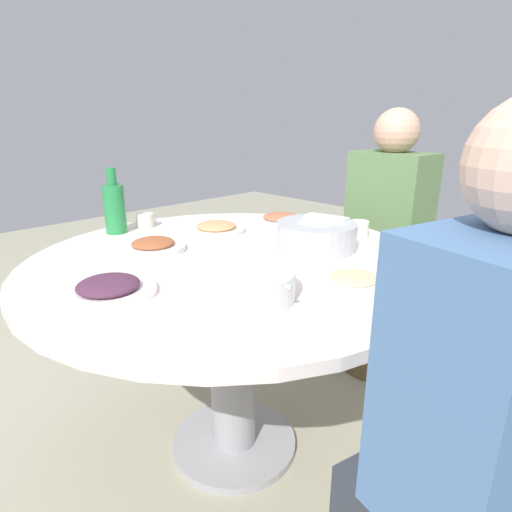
{
  "coord_description": "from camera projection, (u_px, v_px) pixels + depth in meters",
  "views": [
    {
      "loc": [
        -0.85,
        -0.98,
        1.18
      ],
      "look_at": [
        0.02,
        -0.1,
        0.77
      ],
      "focal_mm": 29.87,
      "sensor_mm": 36.0,
      "label": 1
    }
  ],
  "objects": [
    {
      "name": "tea_cup_near",
      "position": [
        145.0,
        220.0,
        1.73
      ],
      "size": [
        0.07,
        0.07,
        0.05
      ],
      "primitive_type": "cylinder",
      "color": "beige",
      "rests_on": "round_dining_table"
    },
    {
      "name": "soup_bowl",
      "position": [
        239.0,
        284.0,
        1.05
      ],
      "size": [
        0.28,
        0.31,
        0.07
      ],
      "color": "white",
      "rests_on": "round_dining_table"
    },
    {
      "name": "rice_bowl",
      "position": [
        316.0,
        235.0,
        1.45
      ],
      "size": [
        0.27,
        0.27,
        0.1
      ],
      "color": "#B2B5BA",
      "rests_on": "round_dining_table"
    },
    {
      "name": "dish_shrimp",
      "position": [
        216.0,
        228.0,
        1.66
      ],
      "size": [
        0.22,
        0.22,
        0.04
      ],
      "color": "silver",
      "rests_on": "round_dining_table"
    },
    {
      "name": "round_dining_table",
      "position": [
        232.0,
        301.0,
        1.42
      ],
      "size": [
        1.29,
        1.29,
        0.75
      ],
      "color": "#99999E",
      "rests_on": "ground"
    },
    {
      "name": "dish_tofu_braise",
      "position": [
        281.0,
        219.0,
        1.79
      ],
      "size": [
        0.23,
        0.23,
        0.04
      ],
      "color": "white",
      "rests_on": "round_dining_table"
    },
    {
      "name": "dish_stirfry",
      "position": [
        153.0,
        246.0,
        1.43
      ],
      "size": [
        0.21,
        0.21,
        0.04
      ],
      "color": "silver",
      "rests_on": "round_dining_table"
    },
    {
      "name": "stool_for_diner_right",
      "position": [
        378.0,
        323.0,
        2.06
      ],
      "size": [
        0.35,
        0.35,
        0.45
      ],
      "primitive_type": "cylinder",
      "color": "brown",
      "rests_on": "ground"
    },
    {
      "name": "diner_left",
      "position": [
        493.0,
        396.0,
        0.65
      ],
      "size": [
        0.39,
        0.41,
        0.76
      ],
      "color": "#2D333D",
      "rests_on": "stool_for_diner_left"
    },
    {
      "name": "green_bottle",
      "position": [
        114.0,
        207.0,
        1.62
      ],
      "size": [
        0.08,
        0.08,
        0.25
      ],
      "color": "#248141",
      "rests_on": "round_dining_table"
    },
    {
      "name": "ground",
      "position": [
        234.0,
        445.0,
        1.6
      ],
      "size": [
        8.0,
        8.0,
        0.0
      ],
      "primitive_type": "plane",
      "color": "#A09D84"
    },
    {
      "name": "dish_eggplant",
      "position": [
        109.0,
        289.0,
        1.07
      ],
      "size": [
        0.24,
        0.24,
        0.05
      ],
      "color": "white",
      "rests_on": "round_dining_table"
    },
    {
      "name": "tea_cup_side",
      "position": [
        359.0,
        229.0,
        1.6
      ],
      "size": [
        0.07,
        0.07,
        0.06
      ],
      "primitive_type": "cylinder",
      "color": "beige",
      "rests_on": "round_dining_table"
    },
    {
      "name": "dish_noodles",
      "position": [
        353.0,
        280.0,
        1.13
      ],
      "size": [
        0.2,
        0.2,
        0.03
      ],
      "color": "silver",
      "rests_on": "round_dining_table"
    },
    {
      "name": "diner_right",
      "position": [
        389.0,
        212.0,
        1.89
      ],
      "size": [
        0.37,
        0.36,
        0.76
      ],
      "color": "#2D333D",
      "rests_on": "stool_for_diner_right"
    },
    {
      "name": "tea_cup_far",
      "position": [
        408.0,
        242.0,
        1.39
      ],
      "size": [
        0.07,
        0.07,
        0.07
      ],
      "primitive_type": "cylinder",
      "color": "white",
      "rests_on": "round_dining_table"
    }
  ]
}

